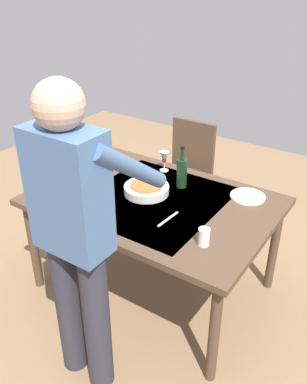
# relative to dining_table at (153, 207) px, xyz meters

# --- Properties ---
(ground_plane) EXTENTS (6.00, 6.00, 0.00)m
(ground_plane) POSITION_rel_dining_table_xyz_m (0.00, 0.00, -0.67)
(ground_plane) COLOR #846647
(dining_table) EXTENTS (1.54, 1.07, 0.73)m
(dining_table) POSITION_rel_dining_table_xyz_m (0.00, 0.00, 0.00)
(dining_table) COLOR #4C3828
(dining_table) RESTS_ON ground_plane
(chair_near) EXTENTS (0.40, 0.40, 0.91)m
(chair_near) POSITION_rel_dining_table_xyz_m (0.27, -0.92, -0.14)
(chair_near) COLOR #352114
(chair_near) RESTS_ON ground_plane
(person_server) EXTENTS (0.42, 0.61, 1.69)m
(person_server) POSITION_rel_dining_table_xyz_m (-0.09, 0.80, 0.30)
(person_server) COLOR #2D2D38
(person_server) RESTS_ON ground_plane
(wine_bottle) EXTENTS (0.07, 0.07, 0.30)m
(wine_bottle) POSITION_rel_dining_table_xyz_m (-0.06, -0.25, 0.18)
(wine_bottle) COLOR black
(wine_bottle) RESTS_ON dining_table
(wine_glass_left) EXTENTS (0.07, 0.07, 0.15)m
(wine_glass_left) POSITION_rel_dining_table_xyz_m (0.17, -0.39, 0.17)
(wine_glass_left) COLOR white
(wine_glass_left) RESTS_ON dining_table
(wine_glass_right) EXTENTS (0.07, 0.07, 0.15)m
(wine_glass_right) POSITION_rel_dining_table_xyz_m (0.27, 0.16, 0.17)
(wine_glass_right) COLOR white
(wine_glass_right) RESTS_ON dining_table
(water_cup_near_left) EXTENTS (0.08, 0.08, 0.10)m
(water_cup_near_left) POSITION_rel_dining_table_xyz_m (0.12, 0.31, 0.12)
(water_cup_near_left) COLOR silver
(water_cup_near_left) RESTS_ON dining_table
(water_cup_near_right) EXTENTS (0.08, 0.08, 0.09)m
(water_cup_near_right) POSITION_rel_dining_table_xyz_m (0.42, 0.11, 0.11)
(water_cup_near_right) COLOR silver
(water_cup_near_right) RESTS_ON dining_table
(water_cup_far_left) EXTENTS (0.07, 0.07, 0.10)m
(water_cup_far_left) POSITION_rel_dining_table_xyz_m (-0.51, 0.27, 0.12)
(water_cup_far_left) COLOR silver
(water_cup_far_left) RESTS_ON dining_table
(water_cup_far_right) EXTENTS (0.07, 0.07, 0.10)m
(water_cup_far_right) POSITION_rel_dining_table_xyz_m (0.64, 0.13, 0.12)
(water_cup_far_right) COLOR silver
(water_cup_far_right) RESTS_ON dining_table
(serving_bowl_pasta) EXTENTS (0.30, 0.30, 0.07)m
(serving_bowl_pasta) POSITION_rel_dining_table_xyz_m (0.08, -0.04, 0.10)
(serving_bowl_pasta) COLOR silver
(serving_bowl_pasta) RESTS_ON dining_table
(side_bowl_salad) EXTENTS (0.18, 0.18, 0.07)m
(side_bowl_salad) POSITION_rel_dining_table_xyz_m (0.44, 0.37, 0.10)
(side_bowl_salad) COLOR silver
(side_bowl_salad) RESTS_ON dining_table
(dinner_plate_near) EXTENTS (0.23, 0.23, 0.01)m
(dinner_plate_near) POSITION_rel_dining_table_xyz_m (-0.50, -0.36, 0.07)
(dinner_plate_near) COLOR silver
(dinner_plate_near) RESTS_ON dining_table
(table_knife) EXTENTS (0.03, 0.20, 0.00)m
(table_knife) POSITION_rel_dining_table_xyz_m (-0.21, 0.16, 0.07)
(table_knife) COLOR silver
(table_knife) RESTS_ON dining_table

